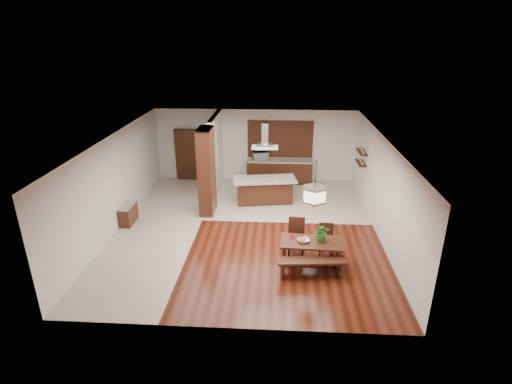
# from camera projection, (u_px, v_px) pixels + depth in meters

# --- Properties ---
(room_shell) EXTENTS (9.00, 9.04, 2.92)m
(room_shell) POSITION_uv_depth(u_px,v_px,m) (246.00, 166.00, 11.70)
(room_shell) COLOR #39130A
(room_shell) RESTS_ON ground
(tile_hallway) EXTENTS (2.50, 9.00, 0.01)m
(tile_hallway) POSITION_uv_depth(u_px,v_px,m) (160.00, 226.00, 12.62)
(tile_hallway) COLOR beige
(tile_hallway) RESTS_ON ground
(tile_kitchen) EXTENTS (5.50, 4.00, 0.01)m
(tile_kitchen) POSITION_uv_depth(u_px,v_px,m) (286.00, 198.00, 14.71)
(tile_kitchen) COLOR beige
(tile_kitchen) RESTS_ON ground
(soffit_band) EXTENTS (8.00, 9.00, 0.02)m
(soffit_band) POSITION_uv_depth(u_px,v_px,m) (246.00, 139.00, 11.39)
(soffit_band) COLOR #35170D
(soffit_band) RESTS_ON room_shell
(partition_pier) EXTENTS (0.45, 1.00, 2.90)m
(partition_pier) POSITION_uv_depth(u_px,v_px,m) (207.00, 172.00, 13.11)
(partition_pier) COLOR black
(partition_pier) RESTS_ON ground
(partition_stub) EXTENTS (0.18, 2.40, 2.90)m
(partition_stub) POSITION_uv_depth(u_px,v_px,m) (216.00, 153.00, 15.06)
(partition_stub) COLOR silver
(partition_stub) RESTS_ON ground
(hallway_console) EXTENTS (0.37, 0.88, 0.63)m
(hallway_console) POSITION_uv_depth(u_px,v_px,m) (128.00, 214.00, 12.75)
(hallway_console) COLOR black
(hallway_console) RESTS_ON ground
(hallway_doorway) EXTENTS (1.10, 0.20, 2.10)m
(hallway_doorway) POSITION_uv_depth(u_px,v_px,m) (189.00, 155.00, 16.30)
(hallway_doorway) COLOR black
(hallway_doorway) RESTS_ON ground
(rear_counter) EXTENTS (2.60, 0.62, 0.95)m
(rear_counter) POSITION_uv_depth(u_px,v_px,m) (279.00, 171.00, 16.12)
(rear_counter) COLOR black
(rear_counter) RESTS_ON ground
(kitchen_window) EXTENTS (2.60, 0.08, 1.50)m
(kitchen_window) POSITION_uv_depth(u_px,v_px,m) (280.00, 139.00, 15.89)
(kitchen_window) COLOR #A35C30
(kitchen_window) RESTS_ON room_shell
(shelf_lower) EXTENTS (0.26, 0.90, 0.04)m
(shelf_lower) POSITION_uv_depth(u_px,v_px,m) (361.00, 163.00, 14.14)
(shelf_lower) COLOR black
(shelf_lower) RESTS_ON room_shell
(shelf_upper) EXTENTS (0.26, 0.90, 0.04)m
(shelf_upper) POSITION_uv_depth(u_px,v_px,m) (362.00, 152.00, 13.99)
(shelf_upper) COLOR black
(shelf_upper) RESTS_ON room_shell
(dining_table) EXTENTS (1.66, 0.89, 0.67)m
(dining_table) POSITION_uv_depth(u_px,v_px,m) (311.00, 247.00, 10.42)
(dining_table) COLOR black
(dining_table) RESTS_ON ground
(dining_bench) EXTENTS (1.72, 0.52, 0.48)m
(dining_bench) POSITION_uv_depth(u_px,v_px,m) (311.00, 268.00, 9.98)
(dining_bench) COLOR black
(dining_bench) RESTS_ON ground
(dining_chair_left) EXTENTS (0.47, 0.47, 1.02)m
(dining_chair_left) POSITION_uv_depth(u_px,v_px,m) (296.00, 237.00, 10.91)
(dining_chair_left) COLOR black
(dining_chair_left) RESTS_ON ground
(dining_chair_right) EXTENTS (0.41, 0.41, 0.90)m
(dining_chair_right) POSITION_uv_depth(u_px,v_px,m) (326.00, 240.00, 10.85)
(dining_chair_right) COLOR black
(dining_chair_right) RESTS_ON ground
(pendant_lantern) EXTENTS (0.64, 0.64, 1.31)m
(pendant_lantern) POSITION_uv_depth(u_px,v_px,m) (315.00, 185.00, 9.77)
(pendant_lantern) COLOR #FFE7C3
(pendant_lantern) RESTS_ON room_shell
(foliage_plant) EXTENTS (0.51, 0.47, 0.48)m
(foliage_plant) POSITION_uv_depth(u_px,v_px,m) (322.00, 232.00, 10.30)
(foliage_plant) COLOR #286822
(foliage_plant) RESTS_ON dining_table
(fruit_bowl) EXTENTS (0.40, 0.40, 0.07)m
(fruit_bowl) POSITION_uv_depth(u_px,v_px,m) (304.00, 240.00, 10.32)
(fruit_bowl) COLOR beige
(fruit_bowl) RESTS_ON dining_table
(napkin_cone) EXTENTS (0.15, 0.15, 0.20)m
(napkin_cone) POSITION_uv_depth(u_px,v_px,m) (292.00, 235.00, 10.47)
(napkin_cone) COLOR red
(napkin_cone) RESTS_ON dining_table
(gold_ornament) EXTENTS (0.08, 0.08, 0.10)m
(gold_ornament) POSITION_uv_depth(u_px,v_px,m) (334.00, 243.00, 10.16)
(gold_ornament) COLOR gold
(gold_ornament) RESTS_ON dining_table
(kitchen_island) EXTENTS (2.33, 1.30, 0.91)m
(kitchen_island) POSITION_uv_depth(u_px,v_px,m) (265.00, 190.00, 14.23)
(kitchen_island) COLOR black
(kitchen_island) RESTS_ON ground
(range_hood) EXTENTS (0.90, 0.55, 0.87)m
(range_hood) POSITION_uv_depth(u_px,v_px,m) (265.00, 135.00, 13.48)
(range_hood) COLOR silver
(range_hood) RESTS_ON room_shell
(island_cup) EXTENTS (0.16, 0.16, 0.10)m
(island_cup) POSITION_uv_depth(u_px,v_px,m) (277.00, 179.00, 13.91)
(island_cup) COLOR white
(island_cup) RESTS_ON kitchen_island
(microwave) EXTENTS (0.70, 0.59, 0.33)m
(microwave) POSITION_uv_depth(u_px,v_px,m) (260.00, 156.00, 15.94)
(microwave) COLOR silver
(microwave) RESTS_ON rear_counter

